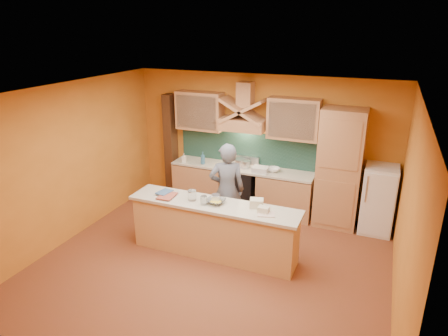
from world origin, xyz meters
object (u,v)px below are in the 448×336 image
at_px(fridge, 378,199).
at_px(person, 227,190).
at_px(kitchen_scale, 216,198).
at_px(stove, 241,188).
at_px(mixing_bowl, 216,201).

height_order(fridge, person, person).
height_order(fridge, kitchen_scale, fridge).
bearing_deg(stove, kitchen_scale, -83.76).
distance_m(stove, person, 1.27).
height_order(stove, mixing_bowl, mixing_bowl).
bearing_deg(stove, mixing_bowl, -83.01).
bearing_deg(mixing_bowl, fridge, 37.37).
distance_m(fridge, person, 2.82).
relative_size(fridge, person, 0.74).
distance_m(stove, kitchen_scale, 1.91).
bearing_deg(mixing_bowl, stove, 96.99).
xyz_separation_m(fridge, mixing_bowl, (-2.47, -1.89, 0.33)).
height_order(stove, kitchen_scale, kitchen_scale).
height_order(person, mixing_bowl, person).
height_order(stove, person, person).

